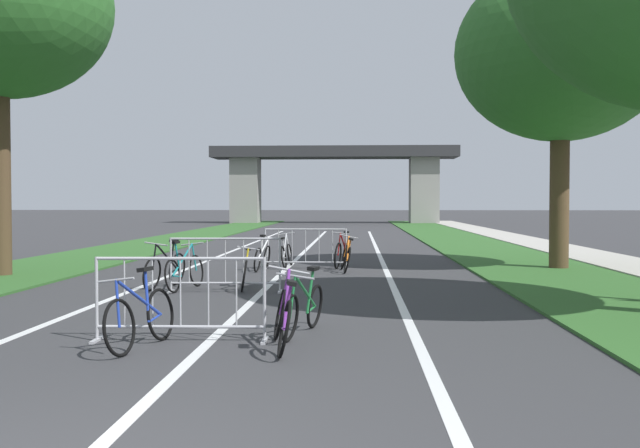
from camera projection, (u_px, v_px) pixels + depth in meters
grass_verge_left at (170, 241)px, 31.15m from camera, size 3.45×65.25×0.05m
grass_verge_right at (463, 242)px, 30.50m from camera, size 3.45×65.25×0.05m
sidewalk_path_right at (528, 241)px, 30.36m from camera, size 2.11×65.25×0.08m
lane_stripe_center at (301, 255)px, 23.02m from camera, size 0.14×37.75×0.01m
lane_stripe_right_lane at (380, 255)px, 22.89m from camera, size 0.14×37.75×0.01m
lane_stripe_left_lane at (222, 255)px, 23.15m from camera, size 0.14×37.75×0.01m
overpass_bridge at (334, 170)px, 57.88m from camera, size 19.93×3.71×6.23m
tree_right_pine_near at (561, 53)px, 17.98m from camera, size 5.34×5.34×7.82m
crowd_barrier_nearest at (180, 300)px, 8.78m from camera, size 2.16×0.51×1.05m
crowd_barrier_second at (225, 265)px, 13.54m from camera, size 2.17×0.53×1.05m
crowd_barrier_third at (306, 249)px, 18.23m from camera, size 2.15×0.45×1.05m
bicycle_orange_0 at (346, 257)px, 17.59m from camera, size 0.48×1.70×0.91m
bicycle_purple_1 at (283, 318)px, 8.31m from camera, size 0.51×1.69×0.95m
bicycle_red_2 at (342, 253)px, 18.78m from camera, size 0.50×1.71×0.96m
bicycle_yellow_3 at (245, 271)px, 14.07m from camera, size 0.55×1.66×0.89m
bicycle_black_4 at (165, 269)px, 14.20m from camera, size 0.53×1.71×0.97m
bicycle_teal_5 at (184, 271)px, 13.96m from camera, size 0.50×1.73×0.98m
bicycle_silver_6 at (287, 254)px, 18.80m from camera, size 0.46×1.63×0.92m
bicycle_white_7 at (262, 257)px, 17.88m from camera, size 0.50×1.62×0.92m
bicycle_blue_8 at (141, 317)px, 8.37m from camera, size 0.60×1.61×0.94m
bicycle_green_9 at (303, 308)px, 9.20m from camera, size 0.55×1.62×0.88m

